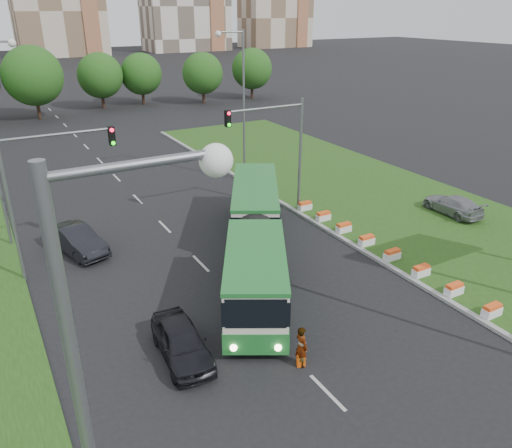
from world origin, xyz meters
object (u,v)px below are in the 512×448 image
traffic_mast_median (281,141)px  car_left_far (77,240)px  articulated_bus (248,236)px  traffic_mast_left (40,180)px  car_median (453,205)px  car_left_near (182,342)px  pedestrian (301,346)px  shopping_trolley (301,360)px

traffic_mast_median → car_left_far: size_ratio=1.64×
articulated_bus → traffic_mast_left: bearing=-175.0°
traffic_mast_median → car_median: size_ratio=1.78×
articulated_bus → car_left_near: size_ratio=3.95×
traffic_mast_median → pedestrian: (-7.76, -14.15, -4.44)m
traffic_mast_left → car_left_far: bearing=51.5°
traffic_mast_left → pedestrian: traffic_mast_left is taller
pedestrian → shopping_trolley: size_ratio=3.16×
car_median → pedestrian: (-18.29, -8.11, 0.11)m
pedestrian → car_left_near: bearing=52.1°
articulated_bus → car_left_far: 10.39m
traffic_mast_left → pedestrian: (7.40, -13.15, -4.44)m
articulated_bus → pedestrian: articulated_bus is taller
shopping_trolley → car_left_near: bearing=165.8°
shopping_trolley → articulated_bus: bearing=96.7°
car_left_near → shopping_trolley: (4.01, -2.91, -0.47)m
car_left_near → pedestrian: (4.04, -2.87, 0.15)m
traffic_mast_left → articulated_bus: traffic_mast_left is taller
traffic_mast_median → car_left_near: 16.95m
traffic_mast_median → shopping_trolley: size_ratio=13.84×
car_median → pedestrian: bearing=25.2°
car_left_near → pedestrian: size_ratio=2.44×
articulated_bus → car_left_near: bearing=-107.9°
traffic_mast_median → car_left_far: 14.36m
shopping_trolley → car_left_far: bearing=132.7°
car_left_far → pedestrian: pedestrian is taller
traffic_mast_median → car_left_near: (-11.79, -11.28, -4.59)m
car_left_near → pedestrian: bearing=-31.4°
traffic_mast_left → articulated_bus: bearing=-24.2°
car_left_near → car_median: bearing=17.2°
traffic_mast_left → car_median: traffic_mast_left is taller
pedestrian → car_median: bearing=-68.6°
car_left_far → pedestrian: 16.20m
articulated_bus → car_left_far: size_ratio=3.61×
car_left_far → car_median: car_left_far is taller
car_left_near → shopping_trolley: bearing=-31.9°
pedestrian → traffic_mast_left: bearing=26.9°
traffic_mast_median → car_median: bearing=-29.8°
traffic_mast_left → car_left_near: traffic_mast_left is taller
pedestrian → shopping_trolley: (-0.02, -0.04, -0.63)m
traffic_mast_median → articulated_bus: bearing=-135.2°
articulated_bus → traffic_mast_median: bearing=74.0°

